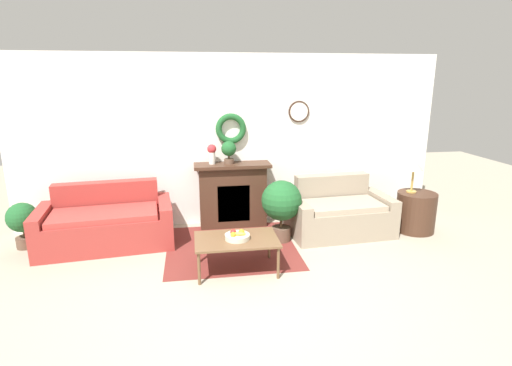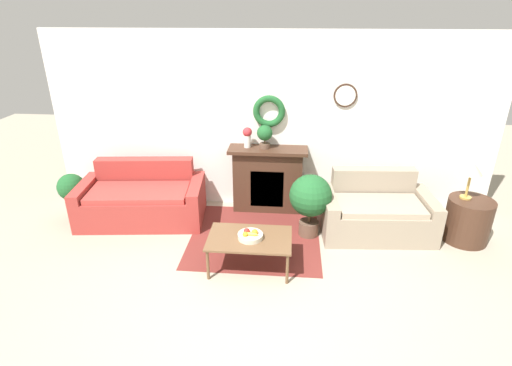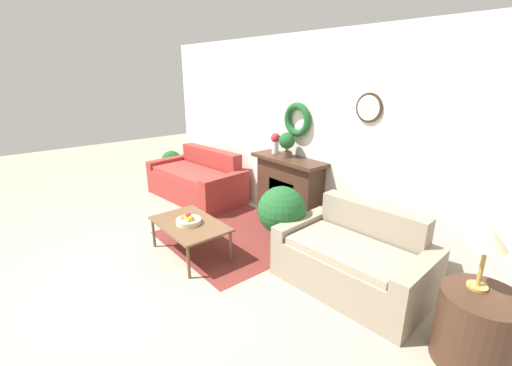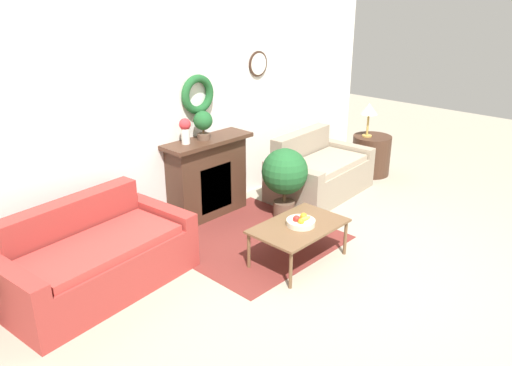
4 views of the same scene
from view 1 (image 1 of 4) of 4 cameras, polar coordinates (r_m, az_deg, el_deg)
The scene contains 14 objects.
ground_plane at distance 4.33m, azimuth 0.47°, elevation -17.81°, with size 16.00×16.00×0.00m, color #9E937F.
floor_rug at distance 5.75m, azimuth -3.57°, elevation -9.10°, with size 1.80×1.75×0.01m.
wall_back at distance 6.42m, azimuth -3.55°, elevation 6.05°, with size 6.80×0.16×2.70m.
fireplace at distance 6.40m, azimuth -3.35°, elevation -1.63°, with size 1.19×0.41×1.03m.
couch_left at distance 6.12m, azimuth -20.56°, elevation -5.46°, with size 1.91×1.12×0.85m.
loveseat_right at distance 6.28m, azimuth 11.72°, elevation -4.30°, with size 1.58×0.99×0.85m.
coffee_table at distance 4.95m, azimuth -2.82°, elevation -8.32°, with size 1.01×0.65×0.43m.
fruit_bowl at distance 4.90m, azimuth -2.70°, elevation -7.56°, with size 0.30×0.30×0.12m.
side_table_by_loveseat at distance 6.70m, azimuth 21.84°, elevation -3.86°, with size 0.59×0.59×0.61m.
table_lamp at distance 6.53m, azimuth 21.63°, elevation 2.26°, with size 0.27×0.27×0.52m.
vase_on_mantel_left at distance 6.22m, azimuth -6.32°, elevation 4.34°, with size 0.14×0.14×0.31m.
potted_plant_on_mantel at distance 6.22m, azimuth -3.91°, elevation 4.70°, with size 0.23×0.23×0.36m.
potted_plant_floor_by_couch at distance 6.47m, azimuth -30.38°, elevation -4.64°, with size 0.41×0.41×0.66m.
potted_plant_floor_by_loveseat at distance 5.78m, azimuth 3.67°, elevation -2.88°, with size 0.58×0.58×0.91m.
Camera 1 is at (-0.61, -3.59, 2.34)m, focal length 28.00 mm.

